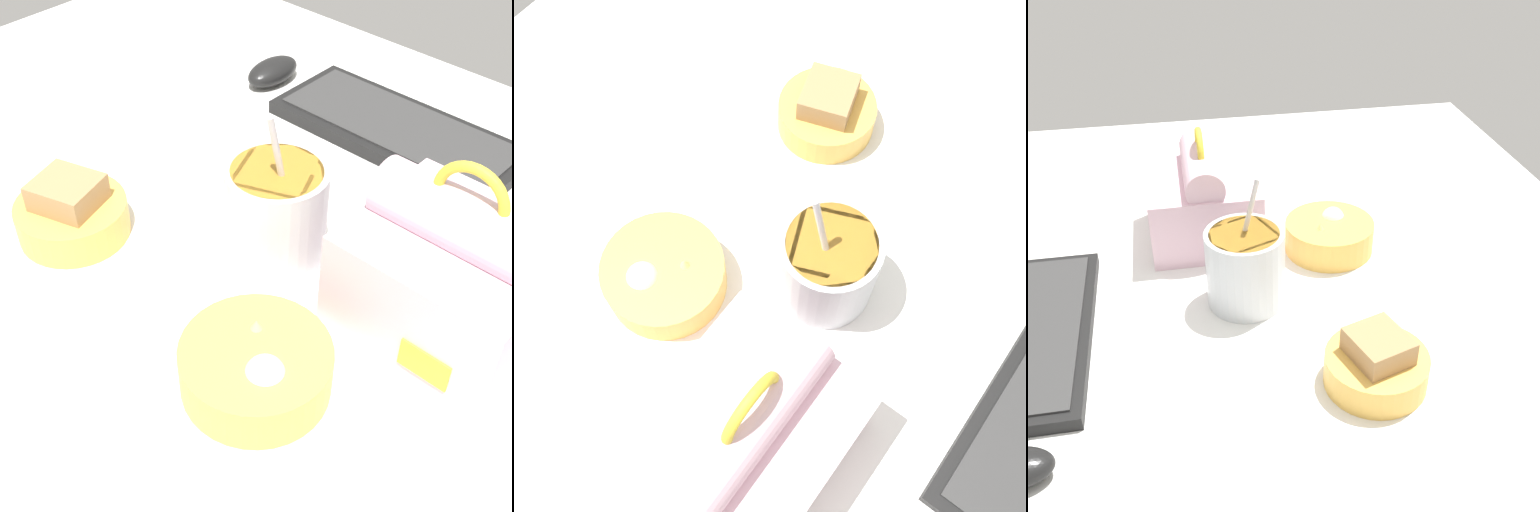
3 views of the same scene
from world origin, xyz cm
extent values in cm
cube|color=white|center=(0.00, 0.00, 1.00)|extent=(140.00, 110.00, 2.00)
cube|color=black|center=(-1.96, 32.51, 2.90)|extent=(33.48, 14.28, 1.80)
cube|color=#333333|center=(-1.96, 32.51, 3.95)|extent=(30.80, 11.71, 0.30)
cube|color=beige|center=(19.93, 8.54, 7.31)|extent=(18.18, 16.90, 10.63)
cylinder|color=beige|center=(19.93, 8.54, 14.23)|extent=(17.27, 5.84, 5.84)
cube|color=yellow|center=(23.11, -0.01, 4.92)|extent=(5.09, 0.30, 3.19)
torus|color=yellow|center=(19.93, 8.54, 16.86)|extent=(7.36, 1.00, 7.36)
cylinder|color=silver|center=(1.42, 4.40, 7.53)|extent=(10.84, 10.84, 11.05)
cylinder|color=#C6892D|center=(1.42, 4.40, 12.75)|extent=(9.54, 9.54, 0.60)
cylinder|color=silver|center=(2.23, 3.85, 14.25)|extent=(0.70, 3.75, 12.50)
cylinder|color=#EAB24C|center=(-17.36, -8.56, 4.05)|extent=(12.45, 12.45, 4.09)
cube|color=#A87F51|center=(-17.36, -8.56, 6.30)|extent=(8.44, 8.04, 5.73)
cylinder|color=#EAB24C|center=(12.21, -10.17, 4.42)|extent=(13.81, 13.81, 4.83)
ellipsoid|color=white|center=(14.28, -11.21, 5.90)|extent=(3.76, 3.76, 4.42)
cone|color=#F4DB84|center=(10.48, -8.24, 5.74)|extent=(6.24, 6.24, 4.11)
sphere|color=black|center=(12.65, -14.36, 4.52)|extent=(1.66, 1.66, 1.66)
sphere|color=black|center=(13.23, -13.56, 4.52)|extent=(1.66, 1.66, 1.66)
ellipsoid|color=black|center=(-24.12, 32.12, 3.72)|extent=(5.09, 9.21, 3.44)
camera|label=1|loc=(39.56, -39.24, 54.81)|focal=50.00mm
camera|label=2|loc=(27.86, 16.56, 70.79)|focal=45.00mm
camera|label=3|loc=(-70.22, 12.47, 57.50)|focal=45.00mm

